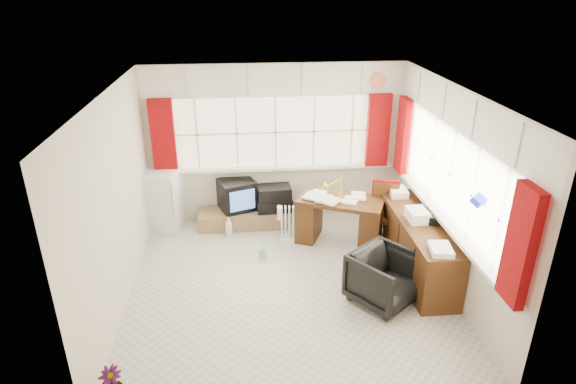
% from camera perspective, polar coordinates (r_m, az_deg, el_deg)
% --- Properties ---
extents(ground, '(4.00, 4.00, 0.00)m').
position_cam_1_polar(ground, '(6.34, 0.02, -10.92)').
color(ground, beige).
rests_on(ground, ground).
extents(room_walls, '(4.00, 4.00, 4.00)m').
position_cam_1_polar(room_walls, '(5.62, 0.02, 1.75)').
color(room_walls, beige).
rests_on(room_walls, ground).
extents(window_back, '(3.70, 0.12, 3.60)m').
position_cam_1_polar(window_back, '(7.62, -1.41, 3.37)').
color(window_back, beige).
rests_on(window_back, room_walls).
extents(window_right, '(0.12, 3.70, 3.60)m').
position_cam_1_polar(window_right, '(6.32, 17.86, -2.35)').
color(window_right, beige).
rests_on(window_right, room_walls).
extents(curtains, '(3.83, 3.83, 1.15)m').
position_cam_1_polar(curtains, '(6.63, 7.24, 4.67)').
color(curtains, '#930908').
rests_on(curtains, room_walls).
extents(overhead_cabinets, '(3.98, 3.98, 0.48)m').
position_cam_1_polar(overhead_cabinets, '(6.48, 7.98, 11.49)').
color(overhead_cabinets, white).
rests_on(overhead_cabinets, room_walls).
extents(desk, '(1.37, 1.05, 0.74)m').
position_cam_1_polar(desk, '(7.13, 6.16, -3.12)').
color(desk, '#4C2D11').
rests_on(desk, ground).
extents(desk_lamp, '(0.15, 0.14, 0.39)m').
position_cam_1_polar(desk_lamp, '(6.80, 6.28, 0.87)').
color(desk_lamp, '#EFE80A').
rests_on(desk_lamp, desk).
extents(task_chair, '(0.49, 0.51, 0.96)m').
position_cam_1_polar(task_chair, '(7.19, 11.31, -2.21)').
color(task_chair, black).
rests_on(task_chair, ground).
extents(office_chair, '(1.01, 1.01, 0.66)m').
position_cam_1_polar(office_chair, '(5.98, 11.33, -9.96)').
color(office_chair, black).
rests_on(office_chair, ground).
extents(radiator, '(0.38, 0.18, 0.56)m').
position_cam_1_polar(radiator, '(7.21, 0.59, -4.15)').
color(radiator, white).
rests_on(radiator, ground).
extents(credenza, '(0.50, 2.00, 0.85)m').
position_cam_1_polar(credenza, '(6.66, 14.90, -6.01)').
color(credenza, '#4C2D11').
rests_on(credenza, ground).
extents(file_tray, '(0.35, 0.40, 0.11)m').
position_cam_1_polar(file_tray, '(6.51, 16.36, -2.74)').
color(file_tray, black).
rests_on(file_tray, credenza).
extents(tv_bench, '(1.40, 0.50, 0.25)m').
position_cam_1_polar(tv_bench, '(7.73, -5.30, -3.07)').
color(tv_bench, '#A17B50').
rests_on(tv_bench, ground).
extents(crt_tv, '(0.66, 0.63, 0.48)m').
position_cam_1_polar(crt_tv, '(7.67, -6.05, -0.31)').
color(crt_tv, black).
rests_on(crt_tv, tv_bench).
extents(hifi_stack, '(0.58, 0.39, 0.40)m').
position_cam_1_polar(hifi_stack, '(7.61, -1.63, -0.78)').
color(hifi_stack, black).
rests_on(hifi_stack, tv_bench).
extents(mini_fridge, '(0.65, 0.66, 0.95)m').
position_cam_1_polar(mini_fridge, '(7.76, -14.67, -0.83)').
color(mini_fridge, white).
rests_on(mini_fridge, ground).
extents(spray_bottle_a, '(0.13, 0.13, 0.29)m').
position_cam_1_polar(spray_bottle_a, '(7.46, -7.05, -4.04)').
color(spray_bottle_a, white).
rests_on(spray_bottle_a, ground).
extents(spray_bottle_b, '(0.12, 0.12, 0.21)m').
position_cam_1_polar(spray_bottle_b, '(6.86, -3.04, -6.96)').
color(spray_bottle_b, '#8ED4C9').
rests_on(spray_bottle_b, ground).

